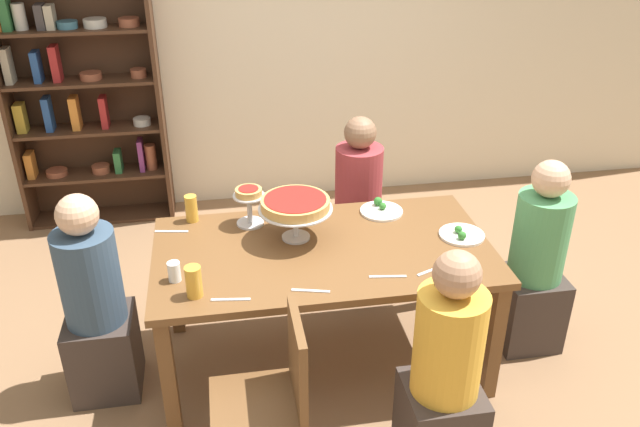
% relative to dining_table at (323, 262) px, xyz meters
% --- Properties ---
extents(ground_plane, '(12.00, 12.00, 0.00)m').
position_rel_dining_table_xyz_m(ground_plane, '(0.00, 0.00, -0.66)').
color(ground_plane, '#846042').
extents(rear_partition, '(8.00, 0.12, 2.80)m').
position_rel_dining_table_xyz_m(rear_partition, '(0.00, 2.20, 0.74)').
color(rear_partition, beige).
rests_on(rear_partition, ground_plane).
extents(dining_table, '(1.74, 0.95, 0.74)m').
position_rel_dining_table_xyz_m(dining_table, '(0.00, 0.00, 0.00)').
color(dining_table, brown).
rests_on(dining_table, ground_plane).
extents(bookshelf, '(1.10, 0.30, 2.21)m').
position_rel_dining_table_xyz_m(bookshelf, '(-1.45, 2.01, 0.49)').
color(bookshelf, '#422819').
rests_on(bookshelf, ground_plane).
extents(diner_far_right, '(0.34, 0.34, 1.15)m').
position_rel_dining_table_xyz_m(diner_far_right, '(0.37, 0.79, -0.17)').
color(diner_far_right, '#382D28').
rests_on(diner_far_right, ground_plane).
extents(diner_head_west, '(0.34, 0.34, 1.15)m').
position_rel_dining_table_xyz_m(diner_head_west, '(-1.17, -0.02, -0.17)').
color(diner_head_west, '#382D28').
rests_on(diner_head_west, ground_plane).
extents(diner_near_right, '(0.34, 0.34, 1.15)m').
position_rel_dining_table_xyz_m(diner_near_right, '(0.40, -0.79, -0.17)').
color(diner_near_right, '#382D28').
rests_on(diner_near_right, ground_plane).
extents(diner_head_east, '(0.34, 0.34, 1.15)m').
position_rel_dining_table_xyz_m(diner_head_east, '(1.20, -0.02, -0.17)').
color(diner_head_east, '#382D28').
rests_on(diner_head_east, ground_plane).
extents(chair_near_left, '(0.40, 0.40, 0.87)m').
position_rel_dining_table_xyz_m(chair_near_left, '(-0.35, -0.75, -0.17)').
color(chair_near_left, brown).
rests_on(chair_near_left, ground_plane).
extents(deep_dish_pizza_stand, '(0.39, 0.39, 0.23)m').
position_rel_dining_table_xyz_m(deep_dish_pizza_stand, '(-0.12, 0.13, 0.28)').
color(deep_dish_pizza_stand, silver).
rests_on(deep_dish_pizza_stand, dining_table).
extents(personal_pizza_stand, '(0.17, 0.17, 0.22)m').
position_rel_dining_table_xyz_m(personal_pizza_stand, '(-0.35, 0.32, 0.23)').
color(personal_pizza_stand, silver).
rests_on(personal_pizza_stand, dining_table).
extents(salad_plate_near_diner, '(0.24, 0.24, 0.06)m').
position_rel_dining_table_xyz_m(salad_plate_near_diner, '(0.39, 0.34, 0.10)').
color(salad_plate_near_diner, white).
rests_on(salad_plate_near_diner, dining_table).
extents(salad_plate_far_diner, '(0.24, 0.24, 0.06)m').
position_rel_dining_table_xyz_m(salad_plate_far_diner, '(0.75, -0.00, 0.10)').
color(salad_plate_far_diner, white).
rests_on(salad_plate_far_diner, dining_table).
extents(beer_glass_amber_tall, '(0.08, 0.08, 0.16)m').
position_rel_dining_table_xyz_m(beer_glass_amber_tall, '(-0.03, 0.38, 0.16)').
color(beer_glass_amber_tall, gold).
rests_on(beer_glass_amber_tall, dining_table).
extents(beer_glass_amber_short, '(0.07, 0.07, 0.15)m').
position_rel_dining_table_xyz_m(beer_glass_amber_short, '(-0.67, 0.41, 0.16)').
color(beer_glass_amber_short, gold).
rests_on(beer_glass_amber_short, dining_table).
extents(beer_glass_amber_spare, '(0.08, 0.08, 0.15)m').
position_rel_dining_table_xyz_m(beer_glass_amber_spare, '(-0.65, -0.32, 0.16)').
color(beer_glass_amber_spare, gold).
rests_on(beer_glass_amber_spare, dining_table).
extents(water_glass_clear_near, '(0.06, 0.06, 0.10)m').
position_rel_dining_table_xyz_m(water_glass_clear_near, '(-0.75, -0.17, 0.13)').
color(water_glass_clear_near, white).
rests_on(water_glass_clear_near, dining_table).
extents(cutlery_fork_near, '(0.18, 0.06, 0.00)m').
position_rel_dining_table_xyz_m(cutlery_fork_near, '(-0.12, -0.37, 0.09)').
color(cutlery_fork_near, silver).
rests_on(cutlery_fork_near, dining_table).
extents(cutlery_knife_near, '(0.18, 0.04, 0.00)m').
position_rel_dining_table_xyz_m(cutlery_knife_near, '(-0.49, -0.38, 0.09)').
color(cutlery_knife_near, silver).
rests_on(cutlery_knife_near, dining_table).
extents(cutlery_fork_far, '(0.17, 0.08, 0.00)m').
position_rel_dining_table_xyz_m(cutlery_fork_far, '(0.49, -0.30, 0.09)').
color(cutlery_fork_far, silver).
rests_on(cutlery_fork_far, dining_table).
extents(cutlery_knife_far, '(0.18, 0.04, 0.00)m').
position_rel_dining_table_xyz_m(cutlery_knife_far, '(0.26, -0.32, 0.09)').
color(cutlery_knife_far, silver).
rests_on(cutlery_knife_far, dining_table).
extents(cutlery_spare_fork, '(0.18, 0.05, 0.00)m').
position_rel_dining_table_xyz_m(cutlery_spare_fork, '(-0.78, 0.30, 0.09)').
color(cutlery_spare_fork, silver).
rests_on(cutlery_spare_fork, dining_table).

